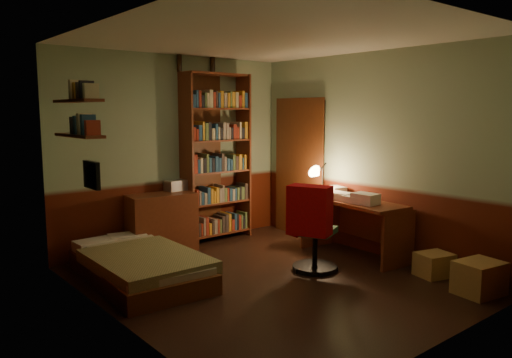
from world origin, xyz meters
TOP-DOWN VIEW (x-y plane):
  - floor at (0.00, 0.00)m, footprint 3.50×4.00m
  - ceiling at (0.00, 0.00)m, footprint 3.50×4.00m
  - wall_back at (0.00, 2.01)m, footprint 3.50×0.02m
  - wall_left at (-1.76, 0.00)m, footprint 0.02×4.00m
  - wall_right at (1.76, 0.00)m, footprint 0.02×4.00m
  - wall_front at (0.00, -2.01)m, footprint 3.50×0.02m
  - doorway at (1.72, 1.30)m, footprint 0.06×0.90m
  - door_trim at (1.69, 1.30)m, footprint 0.02×0.98m
  - bed at (-1.10, 0.94)m, footprint 1.10×1.89m
  - dresser at (-0.36, 1.76)m, footprint 0.91×0.52m
  - mini_stereo at (-0.07, 1.89)m, footprint 0.28×0.22m
  - bookshelf at (0.58, 1.85)m, footprint 1.04×0.38m
  - bottle_left at (0.07, 1.96)m, footprint 0.07×0.07m
  - bottle_right at (0.61, 1.96)m, footprint 0.09×0.09m
  - desk at (1.44, 0.02)m, footprint 0.71×1.41m
  - paper_stack at (1.62, 0.51)m, footprint 0.27×0.31m
  - desk_lamp at (1.55, 0.69)m, footprint 0.23×0.23m
  - office_chair at (0.64, -0.06)m, footprint 0.67×0.64m
  - red_jacket at (0.59, -0.26)m, footprint 0.26×0.47m
  - wall_shelf_lower at (-1.64, 1.10)m, footprint 0.20×0.90m
  - wall_shelf_upper at (-1.64, 1.10)m, footprint 0.20×0.90m
  - framed_picture at (-1.72, 0.60)m, footprint 0.04×0.32m
  - cardboard_box_a at (1.37, -1.66)m, footprint 0.50×0.43m
  - cardboard_box_b at (1.53, -1.06)m, footprint 0.44×0.39m

SIDE VIEW (x-z plane):
  - floor at x=0.00m, z-range -0.02..0.00m
  - cardboard_box_b at x=1.53m, z-range 0.00..0.26m
  - cardboard_box_a at x=1.37m, z-range 0.00..0.34m
  - bed at x=-1.10m, z-range 0.00..0.54m
  - desk at x=1.44m, z-range 0.00..0.72m
  - dresser at x=-0.36m, z-range 0.00..0.78m
  - office_chair at x=0.64m, z-range 0.00..1.06m
  - paper_stack at x=1.62m, z-range 0.72..0.83m
  - mini_stereo at x=-0.07m, z-range 0.78..0.92m
  - doorway at x=1.72m, z-range 0.00..2.00m
  - door_trim at x=1.69m, z-range -0.04..2.04m
  - desk_lamp at x=1.55m, z-range 0.72..1.32m
  - bookshelf at x=0.58m, z-range 0.00..2.37m
  - framed_picture at x=-1.72m, z-range 1.12..1.38m
  - wall_back at x=0.00m, z-range 0.00..2.60m
  - wall_left at x=-1.76m, z-range 0.00..2.60m
  - wall_right at x=1.76m, z-range 0.00..2.60m
  - wall_front at x=0.00m, z-range 0.00..2.60m
  - red_jacket at x=0.59m, z-range 1.06..1.61m
  - wall_shelf_lower at x=-1.64m, z-range 1.59..1.61m
  - wall_shelf_upper at x=-1.64m, z-range 1.94..1.96m
  - bottle_left at x=0.07m, z-range 2.37..2.63m
  - bottle_right at x=0.61m, z-range 2.37..2.65m
  - ceiling at x=0.00m, z-range 2.60..2.62m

